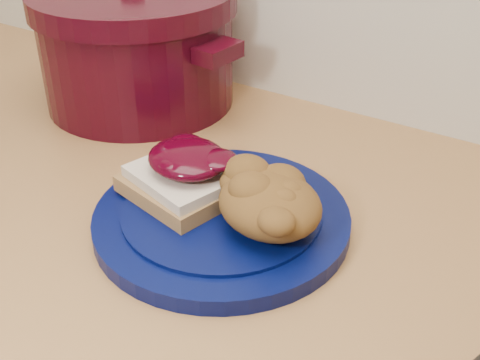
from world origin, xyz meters
The scene contains 5 objects.
plate centered at (-0.05, 1.47, 0.91)m, with size 0.27×0.27×0.02m, color #040A3A.
sandwich centered at (-0.10, 1.47, 0.95)m, with size 0.13×0.12×0.06m.
stuffing_mound centered at (0.00, 1.47, 0.95)m, with size 0.11×0.09×0.05m, color brown.
dutch_oven centered at (-0.33, 1.67, 0.98)m, with size 0.35×0.31×0.18m.
pepper_grinder centered at (-0.39, 1.70, 0.97)m, with size 0.06×0.06×0.13m.
Camera 1 is at (0.24, 1.05, 1.28)m, focal length 45.00 mm.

